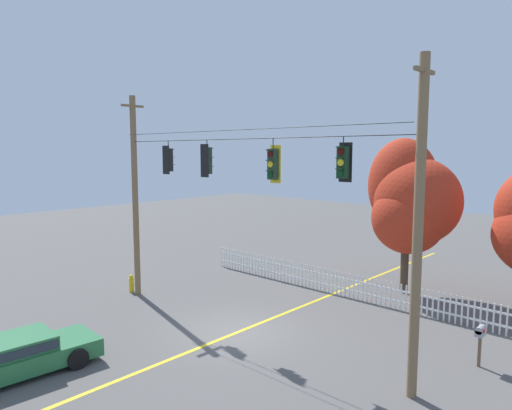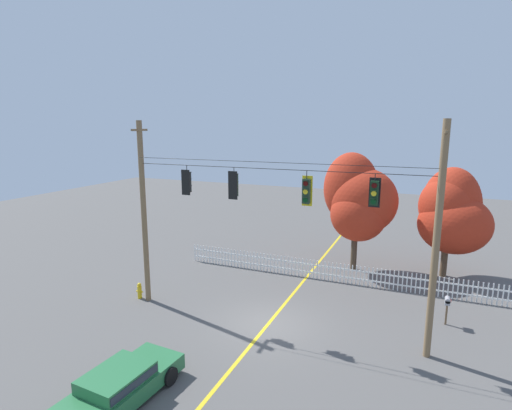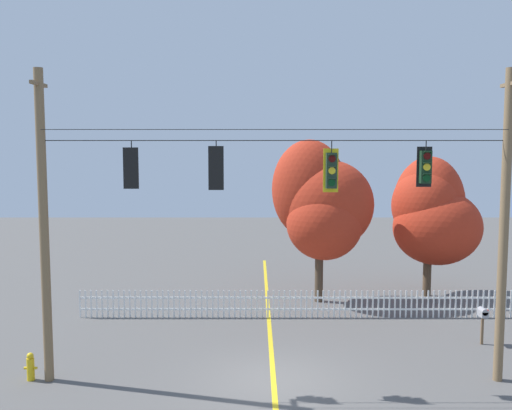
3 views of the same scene
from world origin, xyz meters
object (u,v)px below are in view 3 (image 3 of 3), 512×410
at_px(traffic_signal_northbound_primary, 131,168).
at_px(traffic_signal_eastbound_side, 215,168).
at_px(traffic_signal_westbound_side, 330,170).
at_px(fire_hydrant, 29,367).
at_px(traffic_signal_southbound_primary, 424,167).
at_px(autumn_maple_mid, 430,214).
at_px(autumn_maple_near_fence, 320,205).
at_px(roadside_mailbox, 481,315).

bearing_deg(traffic_signal_northbound_primary, traffic_signal_eastbound_side, -0.01).
bearing_deg(traffic_signal_westbound_side, fire_hydrant, -179.97).
xyz_separation_m(traffic_signal_southbound_primary, autumn_maple_mid, (3.24, 9.72, -2.45)).
height_order(traffic_signal_southbound_primary, autumn_maple_mid, traffic_signal_southbound_primary).
bearing_deg(traffic_signal_southbound_primary, traffic_signal_westbound_side, 179.98).
distance_m(autumn_maple_mid, fire_hydrant, 17.93).
height_order(traffic_signal_westbound_side, autumn_maple_mid, traffic_signal_westbound_side).
xyz_separation_m(autumn_maple_near_fence, fire_hydrant, (-9.51, -8.81, -3.92)).
xyz_separation_m(traffic_signal_westbound_side, fire_hydrant, (-8.76, -0.00, -5.76)).
distance_m(traffic_signal_northbound_primary, traffic_signal_eastbound_side, 2.40).
xyz_separation_m(autumn_maple_mid, roadside_mailbox, (-0.18, -6.64, -2.77)).
relative_size(traffic_signal_eastbound_side, autumn_maple_near_fence, 0.19).
bearing_deg(traffic_signal_northbound_primary, traffic_signal_southbound_primary, 0.13).
xyz_separation_m(traffic_signal_eastbound_side, roadside_mailbox, (9.00, 3.10, -5.19)).
height_order(autumn_maple_near_fence, fire_hydrant, autumn_maple_near_fence).
bearing_deg(fire_hydrant, traffic_signal_southbound_primary, 0.02).
height_order(traffic_signal_northbound_primary, traffic_signal_westbound_side, same).
distance_m(traffic_signal_westbound_side, traffic_signal_southbound_primary, 2.67).
xyz_separation_m(traffic_signal_northbound_primary, autumn_maple_near_fence, (6.40, 8.82, -1.91)).
distance_m(traffic_signal_eastbound_side, fire_hydrant, 8.02).
height_order(traffic_signal_southbound_primary, fire_hydrant, traffic_signal_southbound_primary).
height_order(traffic_signal_northbound_primary, traffic_signal_eastbound_side, same).
bearing_deg(traffic_signal_southbound_primary, roadside_mailbox, 45.13).
xyz_separation_m(traffic_signal_northbound_primary, roadside_mailbox, (11.39, 3.10, -5.19)).
xyz_separation_m(traffic_signal_westbound_side, traffic_signal_southbound_primary, (2.67, -0.00, 0.10)).
height_order(traffic_signal_northbound_primary, fire_hydrant, traffic_signal_northbound_primary).
bearing_deg(traffic_signal_westbound_side, traffic_signal_northbound_primary, -179.80).
bearing_deg(fire_hydrant, traffic_signal_northbound_primary, -0.28).
height_order(fire_hydrant, roadside_mailbox, roadside_mailbox).
bearing_deg(roadside_mailbox, traffic_signal_northbound_primary, -164.80).
height_order(traffic_signal_westbound_side, fire_hydrant, traffic_signal_westbound_side).
height_order(traffic_signal_southbound_primary, autumn_maple_near_fence, autumn_maple_near_fence).
distance_m(traffic_signal_southbound_primary, autumn_maple_near_fence, 9.22).
height_order(traffic_signal_eastbound_side, autumn_maple_near_fence, autumn_maple_near_fence).
xyz_separation_m(traffic_signal_eastbound_side, traffic_signal_southbound_primary, (5.93, 0.02, 0.03)).
bearing_deg(traffic_signal_westbound_side, autumn_maple_mid, 58.70).
bearing_deg(autumn_maple_mid, roadside_mailbox, -91.53).
relative_size(traffic_signal_eastbound_side, traffic_signal_westbound_side, 0.95).
bearing_deg(autumn_maple_near_fence, fire_hydrant, -137.20).
height_order(autumn_maple_near_fence, roadside_mailbox, autumn_maple_near_fence).
height_order(traffic_signal_westbound_side, autumn_maple_near_fence, autumn_maple_near_fence).
xyz_separation_m(traffic_signal_northbound_primary, traffic_signal_southbound_primary, (8.33, 0.02, 0.03)).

